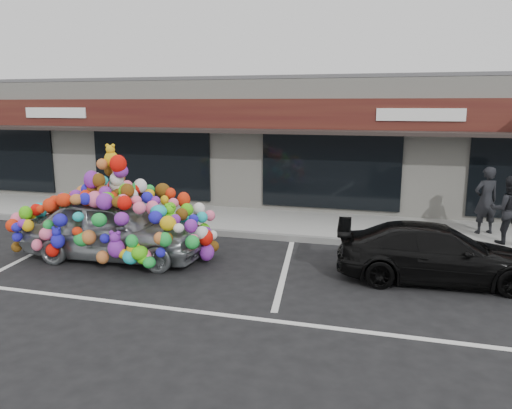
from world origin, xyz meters
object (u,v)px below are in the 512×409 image
(pedestrian_b, at_px, (508,210))
(toy_car, at_px, (115,221))
(black_sedan, at_px, (437,253))
(pedestrian_a, at_px, (486,200))

(pedestrian_b, bearing_deg, toy_car, 20.23)
(black_sedan, xyz_separation_m, pedestrian_b, (1.74, 2.77, 0.41))
(pedestrian_b, bearing_deg, black_sedan, 57.56)
(toy_car, height_order, pedestrian_b, toy_car)
(black_sedan, bearing_deg, toy_car, 89.05)
(pedestrian_a, xyz_separation_m, pedestrian_b, (0.35, -0.89, -0.05))
(black_sedan, height_order, pedestrian_a, pedestrian_a)
(toy_car, bearing_deg, black_sedan, -89.31)
(toy_car, relative_size, pedestrian_b, 2.73)
(pedestrian_a, distance_m, pedestrian_b, 0.96)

